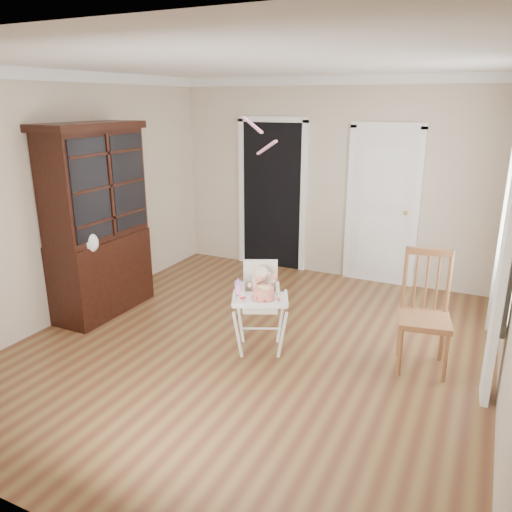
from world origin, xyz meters
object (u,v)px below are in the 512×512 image
at_px(cake, 264,293).
at_px(sippy_cup, 238,288).
at_px(dining_chair, 424,315).
at_px(china_cabinet, 98,221).
at_px(high_chair, 260,297).

xyz_separation_m(cake, sippy_cup, (-0.26, -0.01, 0.02)).
distance_m(sippy_cup, dining_chair, 1.73).
relative_size(cake, dining_chair, 0.22).
xyz_separation_m(cake, china_cabinet, (-2.19, 0.26, 0.39)).
bearing_deg(cake, high_chair, 123.60).
bearing_deg(sippy_cup, china_cabinet, 171.85).
relative_size(high_chair, dining_chair, 0.83).
bearing_deg(high_chair, cake, -81.11).
bearing_deg(high_chair, dining_chair, -11.33).
xyz_separation_m(high_chair, cake, (0.12, -0.18, 0.13)).
bearing_deg(china_cabinet, sippy_cup, -8.15).
distance_m(cake, dining_chair, 1.48).
bearing_deg(sippy_cup, dining_chair, 18.43).
bearing_deg(dining_chair, cake, -169.26).
distance_m(cake, china_cabinet, 2.24).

